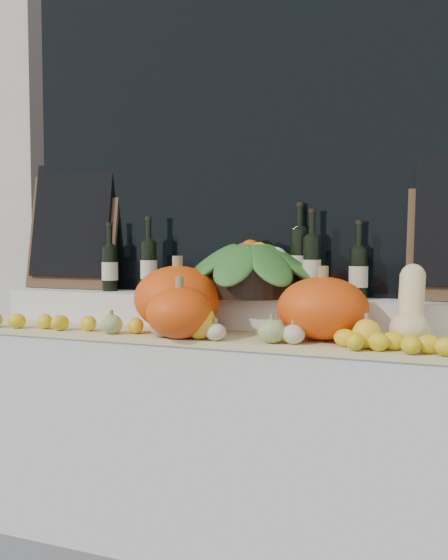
# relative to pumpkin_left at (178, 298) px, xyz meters

# --- Properties ---
(storefront_facade) EXTENTS (7.00, 0.94, 4.50)m
(storefront_facade) POSITION_rel_pumpkin_left_xyz_m (0.20, 0.80, 1.21)
(storefront_facade) COLOR beige
(storefront_facade) RESTS_ON ground
(display_sill) EXTENTS (2.30, 0.55, 0.88)m
(display_sill) POSITION_rel_pumpkin_left_xyz_m (0.20, 0.08, -0.60)
(display_sill) COLOR silver
(display_sill) RESTS_ON ground
(rear_tier) EXTENTS (2.30, 0.25, 0.16)m
(rear_tier) POSITION_rel_pumpkin_left_xyz_m (0.20, 0.23, -0.08)
(rear_tier) COLOR silver
(rear_tier) RESTS_ON display_sill
(straw_bedding) EXTENTS (2.10, 0.32, 0.02)m
(straw_bedding) POSITION_rel_pumpkin_left_xyz_m (0.20, -0.05, -0.15)
(straw_bedding) COLOR tan
(straw_bedding) RESTS_ON display_sill
(pumpkin_left) EXTENTS (0.36, 0.36, 0.27)m
(pumpkin_left) POSITION_rel_pumpkin_left_xyz_m (0.00, 0.00, 0.00)
(pumpkin_left) COLOR #F3500C
(pumpkin_left) RESTS_ON straw_bedding
(pumpkin_right) EXTENTS (0.40, 0.40, 0.24)m
(pumpkin_right) POSITION_rel_pumpkin_left_xyz_m (0.60, 0.00, -0.02)
(pumpkin_right) COLOR #F3500C
(pumpkin_right) RESTS_ON straw_bedding
(pumpkin_center) EXTENTS (0.27, 0.27, 0.20)m
(pumpkin_center) POSITION_rel_pumpkin_left_xyz_m (0.09, -0.17, -0.04)
(pumpkin_center) COLOR #F3500C
(pumpkin_center) RESTS_ON straw_bedding
(butternut_squash) EXTENTS (0.14, 0.21, 0.29)m
(butternut_squash) POSITION_rel_pumpkin_left_xyz_m (0.92, -0.02, -0.01)
(butternut_squash) COLOR #ECCD8B
(butternut_squash) RESTS_ON straw_bedding
(decorative_gourds) EXTENTS (1.09, 0.13, 0.16)m
(decorative_gourds) POSITION_rel_pumpkin_left_xyz_m (0.29, -0.15, -0.08)
(decorative_gourds) COLOR #3A7222
(decorative_gourds) RESTS_ON straw_bedding
(lemon_heap) EXTENTS (2.20, 0.16, 0.06)m
(lemon_heap) POSITION_rel_pumpkin_left_xyz_m (0.20, -0.16, -0.10)
(lemon_heap) COLOR yellow
(lemon_heap) RESTS_ON straw_bedding
(produce_bowl) EXTENTS (0.64, 0.64, 0.25)m
(produce_bowl) POSITION_rel_pumpkin_left_xyz_m (0.24, 0.21, 0.12)
(produce_bowl) COLOR black
(produce_bowl) RESTS_ON rear_tier
(wine_bottle_far_left) EXTENTS (0.08, 0.08, 0.32)m
(wine_bottle_far_left) POSITION_rel_pumpkin_left_xyz_m (-0.46, 0.22, 0.11)
(wine_bottle_far_left) COLOR black
(wine_bottle_far_left) RESTS_ON rear_tier
(wine_bottle_near_left) EXTENTS (0.08, 0.08, 0.34)m
(wine_bottle_near_left) POSITION_rel_pumpkin_left_xyz_m (-0.25, 0.20, 0.12)
(wine_bottle_near_left) COLOR black
(wine_bottle_near_left) RESTS_ON rear_tier
(wine_bottle_tall) EXTENTS (0.08, 0.08, 0.40)m
(wine_bottle_tall) POSITION_rel_pumpkin_left_xyz_m (0.44, 0.28, 0.15)
(wine_bottle_tall) COLOR black
(wine_bottle_tall) RESTS_ON rear_tier
(wine_bottle_near_right) EXTENTS (0.08, 0.08, 0.37)m
(wine_bottle_near_right) POSITION_rel_pumpkin_left_xyz_m (0.51, 0.21, 0.13)
(wine_bottle_near_right) COLOR black
(wine_bottle_near_right) RESTS_ON rear_tier
(wine_bottle_far_right) EXTENTS (0.08, 0.08, 0.32)m
(wine_bottle_far_right) POSITION_rel_pumpkin_left_xyz_m (0.69, 0.23, 0.11)
(wine_bottle_far_right) COLOR black
(wine_bottle_far_right) RESTS_ON rear_tier
(chalkboard_left) EXTENTS (0.50, 0.13, 0.61)m
(chalkboard_left) POSITION_rel_pumpkin_left_xyz_m (-0.72, 0.29, 0.32)
(chalkboard_left) COLOR #4C331E
(chalkboard_left) RESTS_ON rear_tier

